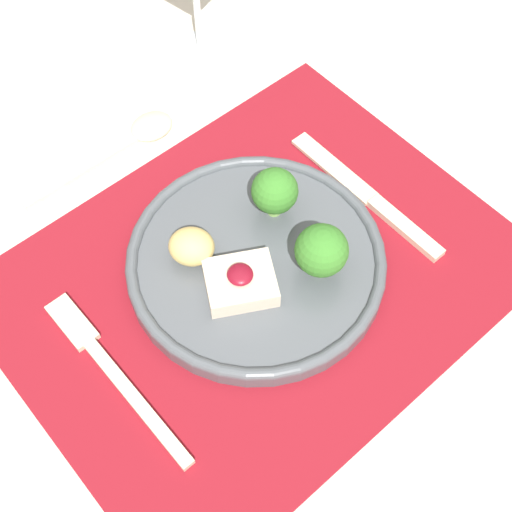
# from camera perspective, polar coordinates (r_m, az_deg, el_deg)

# --- Properties ---
(ground_plane) EXTENTS (8.00, 8.00, 0.00)m
(ground_plane) POSITION_cam_1_polar(r_m,az_deg,el_deg) (1.38, 0.05, -17.17)
(ground_plane) COLOR gray
(dining_table) EXTENTS (1.32, 1.27, 0.72)m
(dining_table) POSITION_cam_1_polar(r_m,az_deg,el_deg) (0.77, 0.08, -4.59)
(dining_table) COLOR beige
(dining_table) RESTS_ON ground_plane
(placemat) EXTENTS (0.48, 0.38, 0.00)m
(placemat) POSITION_cam_1_polar(r_m,az_deg,el_deg) (0.70, 0.09, -1.71)
(placemat) COLOR maroon
(placemat) RESTS_ON dining_table
(dinner_plate) EXTENTS (0.25, 0.25, 0.08)m
(dinner_plate) POSITION_cam_1_polar(r_m,az_deg,el_deg) (0.69, 0.19, -0.09)
(dinner_plate) COLOR #4C5156
(dinner_plate) RESTS_ON placemat
(fork) EXTENTS (0.02, 0.21, 0.01)m
(fork) POSITION_cam_1_polar(r_m,az_deg,el_deg) (0.67, -11.78, -8.59)
(fork) COLOR beige
(fork) RESTS_ON placemat
(knife) EXTENTS (0.02, 0.21, 0.01)m
(knife) POSITION_cam_1_polar(r_m,az_deg,el_deg) (0.76, 9.48, 4.27)
(knife) COLOR beige
(knife) RESTS_ON placemat
(spoon) EXTENTS (0.19, 0.04, 0.01)m
(spoon) POSITION_cam_1_polar(r_m,az_deg,el_deg) (0.81, -9.74, 9.33)
(spoon) COLOR beige
(spoon) RESTS_ON dining_table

